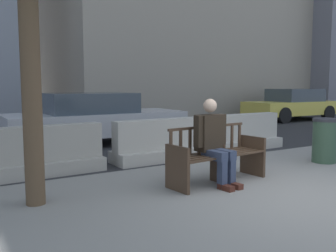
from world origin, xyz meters
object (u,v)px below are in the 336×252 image
Objects in this scene: seated_person at (213,140)px; jersey_barrier_right at (243,135)px; jersey_barrier_left at (44,155)px; trash_bin at (325,140)px; street_bench at (217,157)px; car_sedan_mid at (95,119)px; car_taxi_near at (292,105)px; jersey_barrier_centre at (160,144)px.

seated_person is 3.38m from jersey_barrier_right.
trash_bin reaches higher than jersey_barrier_left.
street_bench is 0.33m from seated_person.
jersey_barrier_right is 3.76m from car_sedan_mid.
jersey_barrier_left and jersey_barrier_right have the same top height.
seated_person is 11.50m from car_taxi_near.
seated_person is at bearing -44.15° from jersey_barrier_left.
trash_bin is (2.68, -1.85, 0.10)m from jersey_barrier_centre.
jersey_barrier_left is 5.31m from trash_bin.
jersey_barrier_left is at bearing 138.66° from street_bench.
seated_person is at bearing -177.18° from trash_bin.
jersey_barrier_right is at bearing 39.37° from seated_person.
jersey_barrier_right is 2.30× the size of trash_bin.
jersey_barrier_centre is at bearing -82.03° from car_sedan_mid.
seated_person is (-0.13, -0.07, 0.29)m from street_bench.
car_sedan_mid reaches higher than seated_person.
trash_bin is at bearing -34.67° from jersey_barrier_centre.
jersey_barrier_left is at bearing 179.77° from jersey_barrier_centre.
street_bench is 4.62m from car_sedan_mid.
trash_bin is (3.05, -4.53, -0.22)m from car_sedan_mid.
car_taxi_near reaches higher than jersey_barrier_right.
trash_bin is at bearing -56.07° from car_sedan_mid.
trash_bin is at bearing -81.15° from jersey_barrier_right.
seated_person is 2.90m from jersey_barrier_left.
jersey_barrier_centre is (0.10, 1.92, -0.06)m from street_bench.
car_taxi_near reaches higher than street_bench.
car_taxi_near is (9.26, 4.50, 0.34)m from jersey_barrier_centre.
car_taxi_near is at bearing 34.37° from seated_person.
seated_person is at bearing -145.63° from car_taxi_near.
street_bench is at bearing -92.89° from jersey_barrier_centre.
street_bench reaches higher than jersey_barrier_left.
car_sedan_mid is (-9.64, -1.82, -0.01)m from car_taxi_near.
jersey_barrier_left is (-2.06, 2.00, -0.35)m from seated_person.
street_bench is 0.86× the size of jersey_barrier_right.
street_bench reaches higher than jersey_barrier_right.
street_bench reaches higher than jersey_barrier_centre.
car_taxi_near is (6.90, 4.36, 0.34)m from jersey_barrier_right.
car_sedan_mid reaches higher than jersey_barrier_centre.
seated_person is 1.51× the size of trash_bin.
jersey_barrier_right is at bearing 98.85° from trash_bin.
seated_person is 0.65× the size of jersey_barrier_centre.
jersey_barrier_centre is 2.29m from jersey_barrier_left.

